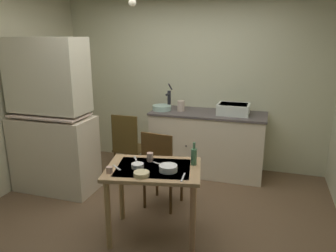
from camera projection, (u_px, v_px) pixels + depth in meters
The scene contains 22 objects.
ground_plane at pixel (153, 218), 3.69m from camera, with size 5.06×5.06×0.00m, color brown.
wall_back at pixel (192, 81), 5.02m from camera, with size 4.16×0.10×2.62m, color beige.
hutch_cabinet at pixel (52, 122), 4.16m from camera, with size 1.06×0.53×1.98m.
counter_cabinet at pixel (207, 143), 4.82m from camera, with size 1.66×0.64×0.92m.
sink_basin at pixel (233, 109), 4.57m from camera, with size 0.44×0.34×0.15m.
hand_pump at pixel (169, 98), 4.86m from camera, with size 0.05×0.27×0.39m.
mixing_bowl_counter at pixel (162, 108), 4.83m from camera, with size 0.28×0.28×0.07m, color #ADD1C1.
stoneware_crock at pixel (181, 106), 4.77m from camera, with size 0.11×0.11×0.15m, color beige.
dining_table at pixel (153, 179), 3.22m from camera, with size 1.03×0.83×0.75m.
chair_far_side at pixel (161, 169), 3.80m from camera, with size 0.44×0.44×0.96m.
chair_by_counter at pixel (128, 145), 4.61m from camera, with size 0.40×0.40×0.95m.
serving_bowl_wide at pixel (142, 174), 2.99m from camera, with size 0.15×0.15×0.04m, color beige.
soup_bowl_small at pixel (168, 168), 3.10m from camera, with size 0.18×0.18×0.06m, color white.
sauce_dish at pixel (138, 166), 3.18m from camera, with size 0.12×0.12×0.04m, color white.
teacup_mint at pixel (109, 170), 3.06m from camera, with size 0.06×0.06×0.06m, color tan.
mug_tall at pixel (150, 157), 3.34m from camera, with size 0.07×0.07×0.09m, color tan.
glass_bottle at pixel (194, 156), 3.24m from camera, with size 0.06×0.06×0.23m.
table_knife at pixel (183, 177), 2.97m from camera, with size 0.18×0.02×0.01m, color silver.
teaspoon_near_bowl at pixel (159, 164), 3.28m from camera, with size 0.16×0.02×0.01m, color beige.
teaspoon_by_cup at pixel (135, 158), 3.42m from camera, with size 0.13×0.02×0.01m, color beige.
serving_spoon at pixel (117, 167), 3.19m from camera, with size 0.16×0.02×0.01m, color beige.
pendant_bulb at pixel (132, 3), 3.39m from camera, with size 0.08×0.08×0.08m, color #F9EFCC.
Camera 1 is at (1.14, -3.07, 2.01)m, focal length 34.73 mm.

